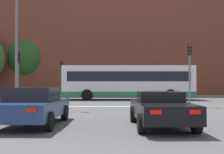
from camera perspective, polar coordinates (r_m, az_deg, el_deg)
The scene contains 13 objects.
stop_line_strip at distance 18.77m, azimuth -1.84°, elevation -5.99°, with size 8.68×0.30×0.01m, color silver.
far_pavement at distance 34.02m, azimuth -0.80°, elevation -3.85°, with size 69.65×2.50×0.01m, color gray.
brick_civic_building at distance 44.25m, azimuth 4.51°, elevation 8.40°, with size 48.95×14.65×24.79m.
car_saloon_left at distance 10.87m, azimuth -15.73°, elevation -5.62°, with size 2.11×4.33×1.40m.
car_roadster_right at distance 10.18m, azimuth 9.85°, elevation -6.37°, with size 2.01×4.31×1.25m.
bus_crossing_lead at distance 26.36m, azimuth 3.29°, elevation -0.93°, with size 12.08×2.71×3.16m.
traffic_light_near_right at distance 19.72m, azimuth 15.50°, elevation 2.56°, with size 0.26×0.31×4.24m.
traffic_light_far_right at distance 34.04m, azimuth 9.22°, elevation 0.54°, with size 0.26×0.31×3.85m.
traffic_light_far_left at distance 33.59m, azimuth -10.22°, elevation 0.90°, with size 0.26×0.31×4.16m.
traffic_light_near_left at distance 20.50m, azimuth -18.59°, elevation 1.58°, with size 0.26×0.31×3.75m.
street_lamp_junction at distance 19.06m, azimuth -17.62°, elevation 8.45°, with size 2.52×0.36×7.78m.
pedestrian_waiting at distance 34.41m, azimuth 13.58°, elevation -2.14°, with size 0.42×0.27×1.70m.
tree_kerbside at distance 40.28m, azimuth -16.63°, elevation 3.59°, with size 5.79×5.79×7.95m.
Camera 1 is at (0.75, -3.30, 1.56)m, focal length 45.00 mm.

